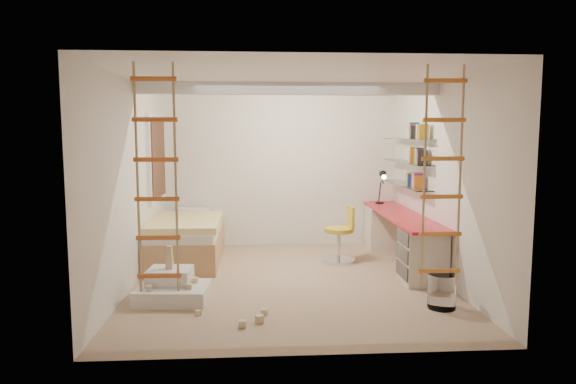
{
  "coord_description": "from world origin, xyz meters",
  "views": [
    {
      "loc": [
        -0.44,
        -6.54,
        1.95
      ],
      "look_at": [
        0.0,
        0.3,
        1.15
      ],
      "focal_mm": 32.0,
      "sensor_mm": 36.0,
      "label": 1
    }
  ],
  "objects": [
    {
      "name": "bed",
      "position": [
        -1.48,
        1.23,
        0.33
      ],
      "size": [
        1.02,
        2.0,
        0.69
      ],
      "color": "#AD7F51",
      "rests_on": "floor"
    },
    {
      "name": "desk",
      "position": [
        1.72,
        0.86,
        0.4
      ],
      "size": [
        0.56,
        2.8,
        0.75
      ],
      "color": "red",
      "rests_on": "floor"
    },
    {
      "name": "task_lamp",
      "position": [
        1.67,
        1.82,
        1.14
      ],
      "size": [
        0.14,
        0.36,
        0.57
      ],
      "color": "black",
      "rests_on": "desk"
    },
    {
      "name": "toy_blocks",
      "position": [
        -1.07,
        -0.94,
        0.24
      ],
      "size": [
        1.35,
        1.06,
        0.63
      ],
      "color": "#CCB284",
      "rests_on": "floor"
    },
    {
      "name": "ceiling_beam",
      "position": [
        0.0,
        0.3,
        2.52
      ],
      "size": [
        4.0,
        0.18,
        0.16
      ],
      "primitive_type": "cube",
      "color": "white",
      "rests_on": "ceiling"
    },
    {
      "name": "rope_ladder_right",
      "position": [
        1.35,
        -1.75,
        1.52
      ],
      "size": [
        0.41,
        0.04,
        2.13
      ],
      "primitive_type": null,
      "color": "orange",
      "rests_on": "ceiling"
    },
    {
      "name": "play_platform",
      "position": [
        -1.41,
        -0.66,
        0.14
      ],
      "size": [
        0.86,
        0.69,
        0.36
      ],
      "color": "silver",
      "rests_on": "floor"
    },
    {
      "name": "window_blind",
      "position": [
        -1.93,
        1.5,
        1.55
      ],
      "size": [
        0.02,
        1.0,
        1.2
      ],
      "primitive_type": "cube",
      "color": "#4C2D1E",
      "rests_on": "window_frame"
    },
    {
      "name": "swivel_chair",
      "position": [
        0.83,
        0.97,
        0.31
      ],
      "size": [
        0.54,
        0.54,
        0.85
      ],
      "color": "gold",
      "rests_on": "floor"
    },
    {
      "name": "books",
      "position": [
        1.87,
        1.13,
        1.62
      ],
      "size": [
        0.14,
        0.64,
        0.92
      ],
      "color": "orange",
      "rests_on": "shelves"
    },
    {
      "name": "rope_ladder_left",
      "position": [
        -1.35,
        -1.75,
        1.52
      ],
      "size": [
        0.41,
        0.04,
        2.13
      ],
      "primitive_type": null,
      "color": "#CB4F22",
      "rests_on": "ceiling"
    },
    {
      "name": "floor",
      "position": [
        0.0,
        0.0,
        0.0
      ],
      "size": [
        4.5,
        4.5,
        0.0
      ],
      "primitive_type": "plane",
      "color": "#92745E",
      "rests_on": "ground"
    },
    {
      "name": "window_frame",
      "position": [
        -1.97,
        1.5,
        1.55
      ],
      "size": [
        0.06,
        1.15,
        1.35
      ],
      "primitive_type": "cube",
      "color": "white",
      "rests_on": "wall_left"
    },
    {
      "name": "waste_bin",
      "position": [
        1.62,
        -1.13,
        0.19
      ],
      "size": [
        0.31,
        0.31,
        0.39
      ],
      "primitive_type": "cylinder",
      "color": "white",
      "rests_on": "floor"
    },
    {
      "name": "shelves",
      "position": [
        1.87,
        1.13,
        1.5
      ],
      "size": [
        0.25,
        1.8,
        0.71
      ],
      "color": "white",
      "rests_on": "wall_right"
    }
  ]
}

